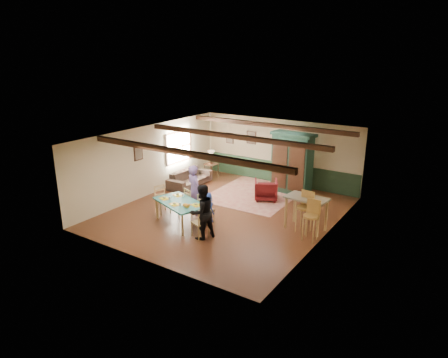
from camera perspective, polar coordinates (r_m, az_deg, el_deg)
The scene contains 35 objects.
floor at distance 13.90m, azimuth 0.32°, elevation -4.76°, with size 8.00×8.00×0.00m, color #482314.
wall_back at distance 16.82m, azimuth 7.80°, elevation 3.91°, with size 7.00×0.02×2.70m, color beige.
wall_left at distance 15.55m, azimuth -10.55°, elevation 2.64°, with size 0.02×8.00×2.70m, color beige.
wall_right at distance 12.00m, azimuth 14.49°, elevation -2.16°, with size 0.02×8.00×2.70m, color beige.
ceiling at distance 13.11m, azimuth 0.34°, elevation 6.21°, with size 7.00×8.00×0.02m, color silver.
wainscot_back at distance 17.03m, azimuth 7.65°, elevation 0.95°, with size 6.95×0.03×0.90m, color #1E3823.
ceiling_beam_front at distance 11.32m, azimuth -6.04°, elevation 3.80°, with size 6.95×0.16×0.16m, color black.
ceiling_beam_mid at distance 13.46m, azimuth 1.27°, elevation 6.12°, with size 6.95×0.16×0.16m, color black.
ceiling_beam_back at distance 15.68m, azimuth 6.38°, elevation 7.67°, with size 6.95×0.16×0.16m, color black.
window_left at distance 16.71m, azimuth -6.50°, elevation 4.57°, with size 0.06×1.60×1.30m, color white, non-canonical shape.
picture_left_wall at distance 15.03m, azimuth -12.13°, elevation 3.59°, with size 0.04×0.42×0.52m, color gray, non-canonical shape.
picture_back_a at distance 17.28m, azimuth 3.92°, elevation 5.93°, with size 0.45×0.04×0.55m, color gray, non-canonical shape.
picture_back_b at distance 17.86m, azimuth 0.83°, elevation 5.86°, with size 0.38×0.04×0.48m, color gray, non-canonical shape.
dining_table at distance 12.92m, azimuth -6.27°, elevation -4.85°, with size 1.82×1.01×0.76m, color #216963, non-canonical shape.
dining_chair_far_left at distance 13.56m, azimuth -4.52°, elevation -3.23°, with size 0.42×0.44×0.96m, color tan, non-canonical shape.
dining_chair_far_right at distance 12.92m, azimuth -2.59°, elevation -4.26°, with size 0.42×0.44×0.96m, color tan, non-canonical shape.
dining_chair_end_left at distance 13.83m, azimuth -8.76°, elevation -2.96°, with size 0.42×0.44×0.96m, color tan, non-canonical shape.
dining_chair_end_right at distance 11.97m, azimuth -3.42°, elevation -6.13°, with size 0.42×0.44×0.96m, color tan, non-canonical shape.
person_man at distance 13.46m, azimuth -4.27°, elevation -1.61°, with size 0.64×0.42×1.74m, color slate.
person_woman at distance 11.76m, azimuth -3.18°, elevation -4.71°, with size 0.81×0.63×1.67m, color black.
person_child at distance 12.96m, azimuth -2.30°, elevation -4.07°, with size 0.50×0.32×1.02m, color #2944A4.
cat at distance 12.26m, azimuth -5.42°, elevation -3.73°, with size 0.36×0.14×0.18m, color orange, non-canonical shape.
place_setting_near_left at distance 13.10m, azimuth -8.53°, elevation -2.58°, with size 0.40×0.30×0.11m, color yellow, non-canonical shape.
place_setting_near_center at distance 12.56m, azimuth -7.09°, elevation -3.42°, with size 0.40×0.30×0.11m, color yellow, non-canonical shape.
place_setting_far_left at distance 13.33m, azimuth -6.63°, elevation -2.14°, with size 0.40×0.30×0.11m, color yellow, non-canonical shape.
place_setting_far_right at distance 12.44m, azimuth -4.03°, elevation -3.54°, with size 0.40×0.30×0.11m, color yellow, non-canonical shape.
area_rug at distance 15.69m, azimuth 4.36°, elevation -2.12°, with size 3.08×3.65×0.01m, color beige.
armoire at distance 15.68m, azimuth 9.69°, elevation 2.23°, with size 1.69×0.68×2.39m, color #133126.
armchair at distance 15.03m, azimuth 5.99°, elevation -1.53°, with size 0.82×0.85×0.77m, color #430D13.
sofa at distance 16.65m, azimuth -4.89°, elevation 0.18°, with size 2.19×0.85×0.64m, color #382A23.
end_table at distance 17.65m, azimuth -1.82°, elevation 1.25°, with size 0.51×0.51×0.63m, color black, non-canonical shape.
table_lamp at distance 17.49m, azimuth -1.84°, elevation 3.14°, with size 0.32×0.32×0.58m, color #DAB38D, non-canonical shape.
counter_table at distance 12.69m, azimuth 11.62°, elevation -4.82°, with size 1.26×0.74×1.05m, color tan, non-canonical shape.
bar_stool_left at distance 12.45m, azimuth 11.35°, elevation -4.69°, with size 0.45×0.50×1.28m, color tan, non-canonical shape.
bar_stool_right at distance 11.94m, azimuth 12.25°, elevation -5.88°, with size 0.44×0.48×1.23m, color tan, non-canonical shape.
Camera 1 is at (7.00, -10.77, 5.30)m, focal length 32.00 mm.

